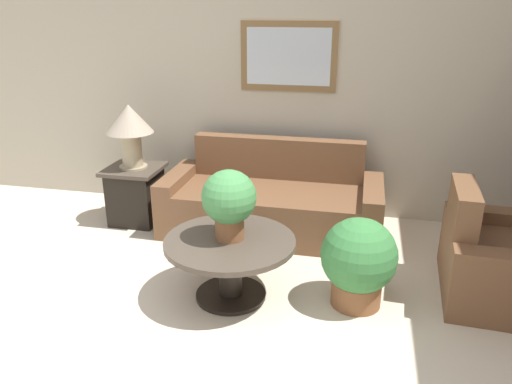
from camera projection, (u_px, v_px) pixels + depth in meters
ground_plane at (165, 383)px, 2.87m from camera, size 20.00×20.00×0.00m
wall_back at (264, 84)px, 4.95m from camera, size 7.42×0.09×2.60m
couch_main at (272, 203)px, 4.74m from camera, size 2.03×0.87×0.83m
armchair at (506, 263)px, 3.64m from camera, size 0.98×1.03×0.83m
coffee_table at (230, 256)px, 3.60m from camera, size 0.95×0.95×0.47m
side_table at (136, 194)px, 4.93m from camera, size 0.52×0.52×0.56m
table_lamp at (130, 125)px, 4.69m from camera, size 0.44×0.44×0.61m
potted_plant_on_table at (229, 201)px, 3.48m from camera, size 0.39×0.39×0.51m
potted_plant_floor at (358, 260)px, 3.51m from camera, size 0.54×0.54×0.66m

